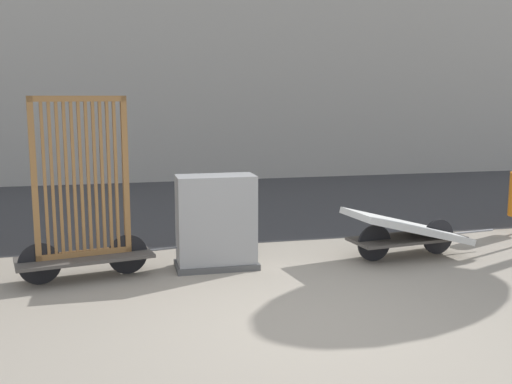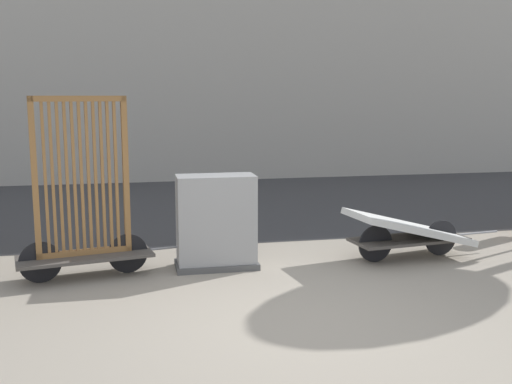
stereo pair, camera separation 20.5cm
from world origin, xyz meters
TOP-DOWN VIEW (x-y plane):
  - ground_plane at (0.00, 0.00)m, footprint 60.00×60.00m
  - road_strip at (0.00, 6.94)m, footprint 56.00×7.07m
  - bike_cart_with_bedframe at (-2.18, 2.11)m, footprint 2.36×0.93m
  - bike_cart_with_mattress at (2.19, 2.11)m, footprint 2.42×1.06m
  - utility_cabinet at (-0.52, 2.22)m, footprint 1.08×0.55m

SIDE VIEW (x-z plane):
  - ground_plane at x=0.00m, z-range 0.00..0.00m
  - road_strip at x=0.00m, z-range 0.00..0.01m
  - bike_cart_with_mattress at x=2.19m, z-range 0.04..0.75m
  - utility_cabinet at x=-0.52m, z-range -0.04..1.20m
  - bike_cart_with_bedframe at x=-2.18m, z-range -0.33..1.94m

